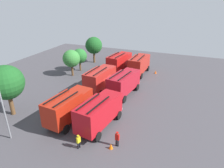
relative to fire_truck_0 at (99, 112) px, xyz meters
name	(u,v)px	position (x,y,z in m)	size (l,w,h in m)	color
ground_plane	(112,92)	(9.56, 2.21, -2.15)	(56.22, 56.22, 0.00)	#423F44
fire_truck_0	(99,112)	(0.00, 0.00, 0.00)	(7.46, 3.53, 3.88)	#A91019
fire_truck_1	(124,82)	(9.25, 0.07, 0.00)	(7.47, 3.58, 3.88)	maroon
fire_truck_2	(139,64)	(19.21, 0.23, 0.00)	(7.31, 3.04, 3.88)	#A62118
fire_truck_3	(69,106)	(-0.24, 4.05, 0.00)	(7.42, 3.39, 3.88)	#A11E0F
fire_truck_4	(100,78)	(9.52, 4.32, 0.00)	(7.36, 3.19, 3.88)	#AB231D
fire_truck_5	(119,62)	(19.22, 4.45, 0.00)	(7.45, 3.48, 3.88)	#AF1413
firefighter_0	(117,138)	(-2.39, -3.17, -1.16)	(0.29, 0.43, 1.76)	black
firefighter_1	(79,141)	(-4.18, 0.43, -1.26)	(0.47, 0.36, 1.61)	black
tree_0	(6,83)	(-1.74, 12.03, 2.47)	(4.43, 4.43, 6.87)	brown
tree_1	(71,59)	(13.50, 12.27, 1.34)	(3.35, 3.35, 5.19)	brown
tree_2	(80,56)	(16.59, 12.28, 1.02)	(3.04, 3.04, 4.72)	brown
tree_3	(94,46)	(22.84, 12.11, 1.91)	(3.90, 3.90, 6.04)	brown
traffic_cone_0	(156,72)	(20.81, -2.91, -1.86)	(0.42, 0.42, 0.59)	#F2600C
traffic_cone_1	(106,107)	(4.08, 0.88, -1.79)	(0.51, 0.51, 0.73)	#F2600C
traffic_cone_2	(111,146)	(-3.02, -2.71, -1.85)	(0.43, 0.43, 0.62)	#F2600C
lamppost	(3,106)	(-5.65, 8.34, 1.98)	(0.36, 0.36, 7.11)	slate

